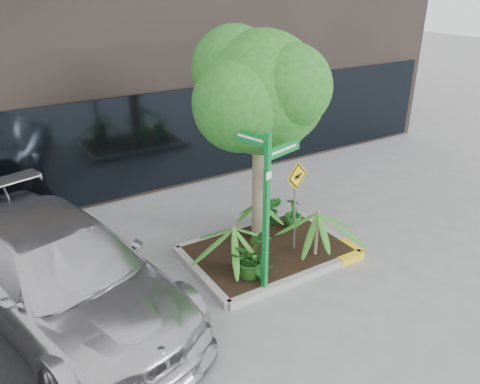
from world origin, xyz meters
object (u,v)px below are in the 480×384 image
parked_car (62,272)px  street_sign_post (266,198)px  tree (261,93)px  cattle_sign (296,191)px

parked_car → street_sign_post: street_sign_post is taller
tree → parked_car: tree is taller
street_sign_post → cattle_sign: size_ratio=1.59×
tree → parked_car: size_ratio=0.78×
parked_car → cattle_sign: cattle_sign is taller
parked_car → street_sign_post: size_ratio=1.90×
tree → cattle_sign: 2.03m
cattle_sign → tree: bearing=104.8°
tree → cattle_sign: bearing=-62.0°
tree → cattle_sign: tree is taller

